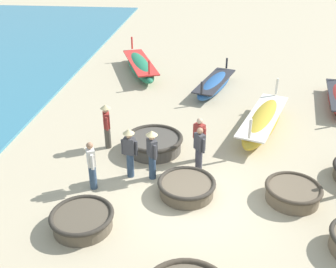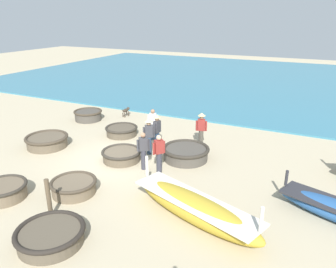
% 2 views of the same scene
% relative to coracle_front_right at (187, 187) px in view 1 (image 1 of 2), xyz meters
% --- Properties ---
extents(ground_plane, '(80.00, 80.00, 0.00)m').
position_rel_coracle_front_right_xyz_m(ground_plane, '(0.20, -0.26, -0.26)').
color(ground_plane, '#BCAD8C').
extents(coracle_front_right, '(1.71, 1.71, 0.47)m').
position_rel_coracle_front_right_xyz_m(coracle_front_right, '(0.00, 0.00, 0.00)').
color(coracle_front_right, brown).
rests_on(coracle_front_right, ground).
extents(coracle_far_left, '(1.68, 1.68, 0.47)m').
position_rel_coracle_front_right_xyz_m(coracle_far_left, '(-2.61, -1.73, 0.00)').
color(coracle_far_left, brown).
rests_on(coracle_far_left, ground).
extents(coracle_tilted, '(1.62, 1.62, 0.50)m').
position_rel_coracle_front_right_xyz_m(coracle_tilted, '(3.05, 0.03, 0.01)').
color(coracle_tilted, brown).
rests_on(coracle_tilted, ground).
extents(coracle_center, '(2.04, 2.04, 0.57)m').
position_rel_coracle_front_right_xyz_m(coracle_center, '(-1.30, 2.44, 0.06)').
color(coracle_center, '#4C473F').
rests_on(coracle_center, ground).
extents(long_boat_blue_hull, '(2.20, 4.26, 1.07)m').
position_rel_coracle_front_right_xyz_m(long_boat_blue_hull, '(0.82, 8.55, 0.06)').
color(long_boat_blue_hull, '#285693').
rests_on(long_boat_blue_hull, ground).
extents(long_boat_green_hull, '(2.78, 5.14, 1.42)m').
position_rel_coracle_front_right_xyz_m(long_boat_green_hull, '(-3.17, 10.66, 0.15)').
color(long_boat_green_hull, '#237551').
rests_on(long_boat_green_hull, ground).
extents(long_boat_red_hull, '(2.53, 4.81, 1.43)m').
position_rel_coracle_front_right_xyz_m(long_boat_red_hull, '(2.67, 4.43, 0.15)').
color(long_boat_red_hull, gold).
rests_on(long_boat_red_hull, ground).
extents(fisherman_crouching, '(0.37, 0.46, 1.67)m').
position_rel_coracle_front_right_xyz_m(fisherman_crouching, '(-1.11, 0.74, 0.70)').
color(fisherman_crouching, '#2D425B').
rests_on(fisherman_crouching, ground).
extents(fisherman_hauling, '(0.38, 0.44, 1.57)m').
position_rel_coracle_front_right_xyz_m(fisherman_hauling, '(0.31, 1.28, 0.58)').
color(fisherman_hauling, '#383842').
rests_on(fisherman_hauling, ground).
extents(fisherman_standing_right, '(0.44, 0.38, 1.57)m').
position_rel_coracle_front_right_xyz_m(fisherman_standing_right, '(0.28, 1.96, 0.58)').
color(fisherman_standing_right, '#383842').
rests_on(fisherman_standing_right, ground).
extents(fisherman_with_hat, '(0.36, 0.51, 1.67)m').
position_rel_coracle_front_right_xyz_m(fisherman_with_hat, '(-2.96, 2.51, 0.70)').
color(fisherman_with_hat, '#4C473D').
rests_on(fisherman_with_hat, ground).
extents(fisherman_standing_left, '(0.34, 0.49, 1.57)m').
position_rel_coracle_front_right_xyz_m(fisherman_standing_left, '(-2.81, 0.02, 0.58)').
color(fisherman_standing_left, '#2D425B').
rests_on(fisherman_standing_left, ground).
extents(fisherman_by_coracle, '(0.53, 0.36, 1.67)m').
position_rel_coracle_front_right_xyz_m(fisherman_by_coracle, '(-1.82, 0.77, 0.70)').
color(fisherman_by_coracle, '#2D425B').
rests_on(fisherman_by_coracle, ground).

